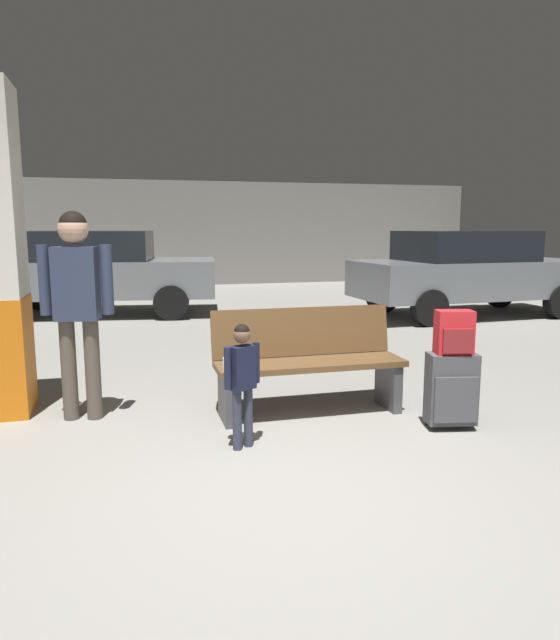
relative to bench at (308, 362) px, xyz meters
name	(u,v)px	position (x,y,z in m)	size (l,w,h in m)	color
ground_plane	(204,359)	(-0.58, 2.48, -0.49)	(18.00, 18.00, 0.10)	gray
garage_back_wall	(159,234)	(-0.58, 11.34, 0.96)	(18.00, 0.12, 2.80)	slate
bench	(308,362)	(0.00, 0.00, 0.00)	(1.60, 0.53, 0.89)	brown
suitcase	(452,389)	(0.96, -0.69, -0.12)	(0.41, 0.29, 0.60)	#4C4C51
backpack_bright	(454,333)	(0.96, -0.69, 0.33)	(0.31, 0.24, 0.34)	red
child	(242,373)	(-0.71, -0.67, 0.12)	(0.28, 0.18, 0.91)	#33384C
adult	(77,293)	(-1.86, 0.30, 0.61)	(0.58, 0.26, 1.70)	brown
parked_car_far	(98,270)	(-1.97, 6.34, 0.36)	(4.29, 2.24, 1.51)	slate
parked_car_side	(468,271)	(4.42, 4.51, 0.36)	(4.18, 1.96, 1.51)	slate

